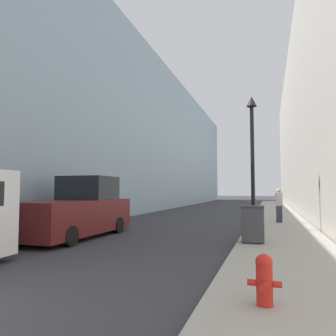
{
  "coord_description": "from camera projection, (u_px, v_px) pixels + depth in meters",
  "views": [
    {
      "loc": [
        4.5,
        -3.02,
        1.76
      ],
      "look_at": [
        -2.0,
        17.99,
        3.25
      ],
      "focal_mm": 35.0,
      "sensor_mm": 36.0,
      "label": 1
    }
  ],
  "objects": [
    {
      "name": "pickup_truck",
      "position": [
        77.0,
        211.0,
        12.31
      ],
      "size": [
        2.18,
        5.47,
        2.3
      ],
      "color": "#561919",
      "rests_on": "ground"
    },
    {
      "name": "pedestrian_on_sidewalk",
      "position": [
        279.0,
        205.0,
        16.39
      ],
      "size": [
        0.35,
        0.23,
        1.71
      ],
      "color": "#2D3347",
      "rests_on": "sidewalk_right"
    },
    {
      "name": "fire_hydrant",
      "position": [
        264.0,
        278.0,
        4.6
      ],
      "size": [
        0.47,
        0.36,
        0.72
      ],
      "color": "red",
      "rests_on": "sidewalk_right"
    },
    {
      "name": "trash_bin",
      "position": [
        253.0,
        223.0,
        10.16
      ],
      "size": [
        0.69,
        0.69,
        1.13
      ],
      "color": "#3D3D42",
      "rests_on": "sidewalk_right"
    },
    {
      "name": "building_left_glass",
      "position": [
        111.0,
        140.0,
        32.4
      ],
      "size": [
        12.0,
        60.0,
        13.36
      ],
      "color": "#849EB2",
      "rests_on": "ground"
    },
    {
      "name": "lamppost",
      "position": [
        252.0,
        149.0,
        13.69
      ],
      "size": [
        0.44,
        0.44,
        5.58
      ],
      "color": "black",
      "rests_on": "sidewalk_right"
    },
    {
      "name": "sidewalk_right",
      "position": [
        277.0,
        218.0,
        19.8
      ],
      "size": [
        2.86,
        60.0,
        0.14
      ],
      "color": "#9E998E",
      "rests_on": "ground"
    }
  ]
}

